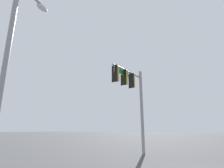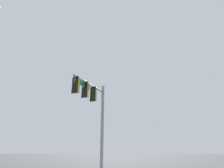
% 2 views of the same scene
% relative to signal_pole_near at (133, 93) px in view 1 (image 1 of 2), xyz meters
% --- Properties ---
extents(signal_pole_near, '(4.44, 1.23, 7.34)m').
position_rel_signal_pole_near_xyz_m(signal_pole_near, '(0.00, 0.00, 0.00)').
color(signal_pole_near, gray).
rests_on(signal_pole_near, ground_plane).
extents(street_lamp, '(1.63, 0.34, 7.47)m').
position_rel_signal_pole_near_xyz_m(street_lamp, '(10.36, -0.99, -0.74)').
color(street_lamp, gray).
rests_on(street_lamp, ground_plane).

